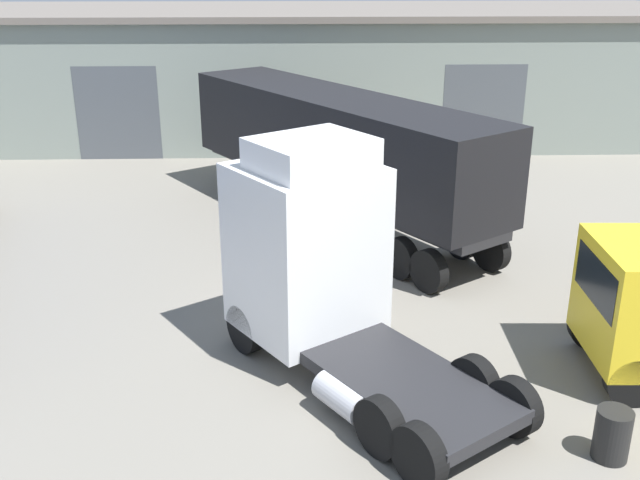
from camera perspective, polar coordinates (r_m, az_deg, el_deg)
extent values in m
plane|color=slate|center=(16.74, -0.84, -6.17)|extent=(60.00, 60.00, 0.00)
cube|color=gray|center=(33.51, -1.48, 12.45)|extent=(32.28, 8.51, 5.13)
cube|color=#70665B|center=(33.20, -1.52, 17.04)|extent=(32.78, 9.01, 0.25)
cube|color=#4C5156|center=(30.27, -15.14, 9.29)|extent=(3.20, 0.08, 3.60)
cube|color=#4C5156|center=(30.39, 12.32, 9.58)|extent=(3.20, 0.08, 3.60)
cube|color=silver|center=(14.78, -1.08, -0.65)|extent=(3.42, 3.39, 3.37)
cube|color=silver|center=(14.01, -0.66, 6.58)|extent=(2.68, 2.57, 0.60)
cube|color=black|center=(15.46, -3.62, 2.97)|extent=(1.78, 1.26, 1.21)
cube|color=#232326|center=(13.36, 6.83, -10.93)|extent=(3.80, 4.26, 0.24)
cylinder|color=#B2B2B7|center=(13.27, 1.76, -11.88)|extent=(1.08, 1.22, 0.56)
cylinder|color=black|center=(15.41, -5.70, -6.71)|extent=(0.83, 1.02, 1.03)
cylinder|color=black|center=(16.50, 0.87, -4.61)|extent=(0.83, 1.02, 1.03)
cylinder|color=black|center=(12.50, 4.59, -14.03)|extent=(0.83, 1.02, 1.03)
cylinder|color=black|center=(13.82, 11.65, -10.65)|extent=(0.83, 1.02, 1.03)
cylinder|color=black|center=(11.97, 7.51, -15.97)|extent=(0.83, 1.02, 1.03)
cylinder|color=black|center=(13.34, 14.54, -12.19)|extent=(0.83, 1.02, 1.03)
cube|color=black|center=(21.80, 1.20, 7.73)|extent=(8.77, 11.21, 2.52)
cube|color=#232326|center=(22.17, 1.18, 4.27)|extent=(8.15, 10.79, 0.24)
cube|color=#232326|center=(24.91, -5.56, 4.48)|extent=(0.22, 0.22, 1.11)
cube|color=#232326|center=(25.72, -2.49, 5.10)|extent=(0.22, 0.22, 1.11)
cylinder|color=black|center=(18.75, 6.17, -1.37)|extent=(0.85, 1.05, 1.07)
cylinder|color=black|center=(20.21, 10.81, 0.07)|extent=(0.85, 1.05, 1.07)
cylinder|color=black|center=(18.09, 8.29, -2.35)|extent=(0.85, 1.05, 1.07)
cylinder|color=black|center=(19.60, 12.92, -0.78)|extent=(0.85, 1.05, 1.07)
cube|color=black|center=(14.82, 20.35, -2.92)|extent=(0.15, 2.02, 0.88)
cylinder|color=black|center=(14.78, 22.68, -9.86)|extent=(0.98, 0.33, 0.97)
cylinder|color=black|center=(16.48, 20.05, -6.15)|extent=(0.98, 0.33, 0.97)
cylinder|color=black|center=(13.29, 21.37, -13.64)|extent=(0.58, 0.58, 0.88)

